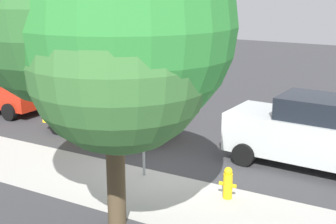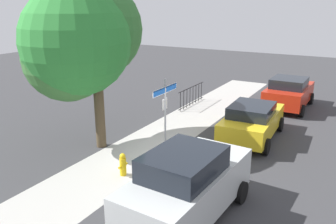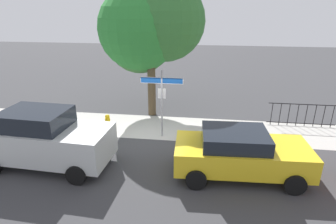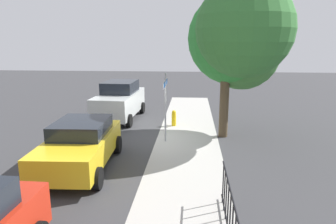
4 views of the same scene
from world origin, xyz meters
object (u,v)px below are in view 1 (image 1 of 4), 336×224
at_px(car_yellow, 110,110).
at_px(fire_hydrant, 228,183).
at_px(car_silver, 311,132).
at_px(shade_tree, 101,22).
at_px(car_red, 4,89).
at_px(street_sign, 143,102).

height_order(car_yellow, fire_hydrant, car_yellow).
bearing_deg(car_yellow, fire_hydrant, 150.75).
bearing_deg(car_silver, shade_tree, 68.81).
xyz_separation_m(car_silver, car_red, (11.98, -0.12, -0.13)).
distance_m(street_sign, car_red, 8.93).
xyz_separation_m(shade_tree, car_silver, (-2.56, -5.71, -3.24)).
height_order(shade_tree, car_silver, shade_tree).
bearing_deg(shade_tree, car_yellow, -54.00).
bearing_deg(car_yellow, street_sign, 136.83).
bearing_deg(shade_tree, car_silver, -114.13).
xyz_separation_m(shade_tree, fire_hydrant, (-1.41, -2.75, -3.85)).
distance_m(street_sign, car_yellow, 4.03).
bearing_deg(car_silver, street_sign, 40.41).
bearing_deg(car_silver, car_yellow, 5.15).
relative_size(street_sign, fire_hydrant, 3.66).
bearing_deg(fire_hydrant, car_red, -15.87).
height_order(shade_tree, car_yellow, shade_tree).
height_order(car_yellow, car_red, car_red).
relative_size(car_red, fire_hydrant, 5.20).
bearing_deg(shade_tree, fire_hydrant, -117.10).
bearing_deg(fire_hydrant, car_yellow, -26.75).
height_order(car_silver, car_yellow, car_silver).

